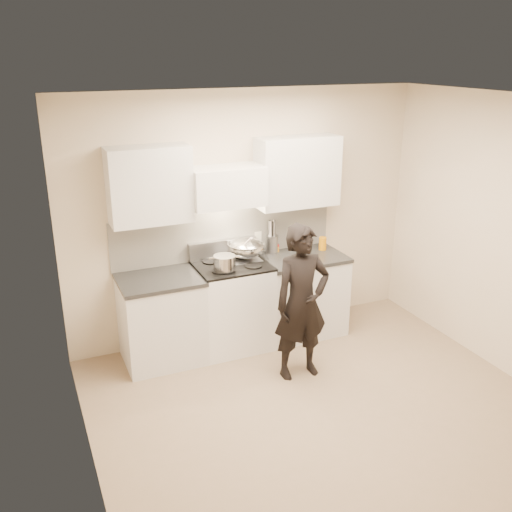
% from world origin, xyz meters
% --- Properties ---
extents(ground_plane, '(4.00, 4.00, 0.00)m').
position_xyz_m(ground_plane, '(0.00, 0.00, 0.00)').
color(ground_plane, '#856D58').
extents(room_shell, '(4.04, 3.54, 2.70)m').
position_xyz_m(room_shell, '(-0.06, 0.37, 1.60)').
color(room_shell, '#C0AE93').
rests_on(room_shell, ground).
extents(stove, '(0.76, 0.65, 0.96)m').
position_xyz_m(stove, '(-0.30, 1.42, 0.47)').
color(stove, white).
rests_on(stove, ground).
extents(counter_right, '(0.92, 0.67, 0.92)m').
position_xyz_m(counter_right, '(0.53, 1.43, 0.46)').
color(counter_right, silver).
rests_on(counter_right, ground).
extents(counter_left, '(0.82, 0.67, 0.92)m').
position_xyz_m(counter_left, '(-1.08, 1.43, 0.46)').
color(counter_left, silver).
rests_on(counter_left, ground).
extents(wok, '(0.40, 0.50, 0.32)m').
position_xyz_m(wok, '(-0.10, 1.52, 1.07)').
color(wok, silver).
rests_on(wok, stove).
extents(stock_pot, '(0.31, 0.27, 0.15)m').
position_xyz_m(stock_pot, '(-0.43, 1.28, 1.03)').
color(stock_pot, silver).
rests_on(stock_pot, stove).
extents(utensil_crock, '(0.14, 0.14, 0.37)m').
position_xyz_m(utensil_crock, '(0.27, 1.67, 1.03)').
color(utensil_crock, '#B2B3B8').
rests_on(utensil_crock, counter_right).
extents(spice_jar, '(0.04, 0.04, 0.08)m').
position_xyz_m(spice_jar, '(0.34, 1.65, 0.96)').
color(spice_jar, orange).
rests_on(spice_jar, counter_right).
extents(oil_glass, '(0.08, 0.08, 0.15)m').
position_xyz_m(oil_glass, '(0.83, 1.51, 0.99)').
color(oil_glass, '#C47706').
rests_on(oil_glass, counter_right).
extents(person, '(0.57, 0.38, 1.55)m').
position_xyz_m(person, '(0.10, 0.61, 0.78)').
color(person, black).
rests_on(person, ground).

